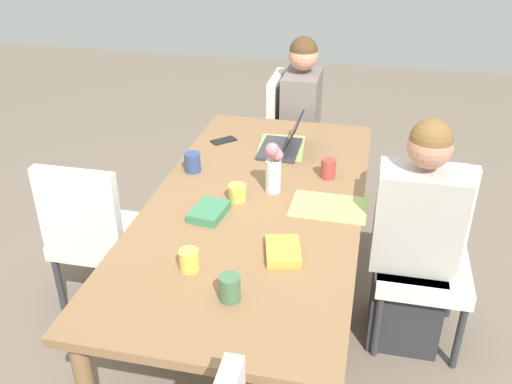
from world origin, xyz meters
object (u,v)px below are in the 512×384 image
dining_table (256,213)px  chair_far_left_mid (425,247)px  chair_near_right_near (94,230)px  laptop_head_left_left_near (284,144)px  person_head_left_left_near (300,131)px  coffee_mug_near_left (328,169)px  chair_head_left_left_near (291,131)px  coffee_mug_centre_left (193,162)px  coffee_mug_near_right (230,288)px  book_blue_cover (283,251)px  phone_black (224,141)px  flower_vase (273,164)px  person_far_left_mid (413,249)px  coffee_mug_centre_right (237,193)px  coffee_mug_far_left (189,260)px  book_red_cover (209,211)px

dining_table → chair_far_left_mid: 0.85m
chair_near_right_near → laptop_head_left_left_near: (-0.70, 0.87, 0.27)m
person_head_left_left_near → coffee_mug_near_left: (1.06, 0.30, 0.25)m
chair_head_left_left_near → coffee_mug_centre_left: (1.20, -0.34, 0.27)m
coffee_mug_near_right → book_blue_cover: 0.35m
coffee_mug_near_left → phone_black: size_ratio=0.69×
coffee_mug_near_left → laptop_head_left_left_near: bearing=-134.6°
laptop_head_left_left_near → chair_near_right_near: bearing=-51.0°
person_head_left_left_near → flower_vase: bearing=2.0°
person_far_left_mid → dining_table: bearing=-87.1°
laptop_head_left_left_near → coffee_mug_centre_right: bearing=-11.0°
coffee_mug_near_right → coffee_mug_far_left: coffee_mug_near_right is taller
person_far_left_mid → phone_black: person_far_left_mid is taller
person_far_left_mid → phone_black: size_ratio=7.97×
coffee_mug_near_left → book_blue_cover: (0.74, -0.11, -0.03)m
coffee_mug_near_right → book_red_cover: coffee_mug_near_right is taller
chair_head_left_left_near → book_blue_cover: (1.86, 0.26, 0.24)m
dining_table → laptop_head_left_left_near: 0.62m
chair_head_left_left_near → chair_near_right_near: bearing=-26.9°
chair_head_left_left_near → coffee_mug_centre_right: bearing=-1.4°
person_far_left_mid → coffee_mug_centre_left: size_ratio=11.56×
phone_black → book_blue_cover: bearing=-107.2°
flower_vase → laptop_head_left_left_near: flower_vase is taller
chair_head_left_left_near → coffee_mug_near_right: (2.18, 0.12, 0.27)m
coffee_mug_near_right → coffee_mug_centre_left: (-0.98, -0.46, -0.00)m
chair_head_left_left_near → coffee_mug_centre_right: (1.45, -0.03, 0.26)m
chair_head_left_left_near → chair_near_right_near: (1.54, -0.78, 0.00)m
coffee_mug_near_left → phone_black: coffee_mug_near_left is taller
chair_near_right_near → coffee_mug_near_left: 1.26m
chair_far_left_mid → person_far_left_mid: size_ratio=0.75×
person_head_left_left_near → flower_vase: size_ratio=4.40×
person_far_left_mid → coffee_mug_centre_left: person_far_left_mid is taller
person_far_left_mid → coffee_mug_far_left: person_far_left_mid is taller
chair_far_left_mid → book_blue_cover: chair_far_left_mid is taller
coffee_mug_near_right → book_blue_cover: size_ratio=0.52×
chair_near_right_near → flower_vase: size_ratio=3.32×
person_head_left_left_near → coffee_mug_centre_left: 1.24m
chair_far_left_mid → phone_black: chair_far_left_mid is taller
chair_head_left_left_near → person_far_left_mid: (1.40, 0.83, 0.03)m
chair_near_right_near → coffee_mug_centre_right: chair_near_right_near is taller
chair_far_left_mid → laptop_head_left_left_near: (-0.49, -0.80, 0.27)m
chair_head_left_left_near → person_far_left_mid: 1.63m
chair_far_left_mid → laptop_head_left_left_near: bearing=-121.6°
coffee_mug_centre_right → coffee_mug_near_right: bearing=12.1°
coffee_mug_near_right → coffee_mug_centre_right: 0.74m
dining_table → flower_vase: (-0.11, 0.06, 0.22)m
laptop_head_left_left_near → book_red_cover: size_ratio=1.60×
dining_table → chair_far_left_mid: chair_far_left_mid is taller
chair_far_left_mid → person_head_left_left_near: bearing=-147.4°
flower_vase → book_red_cover: size_ratio=1.36×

